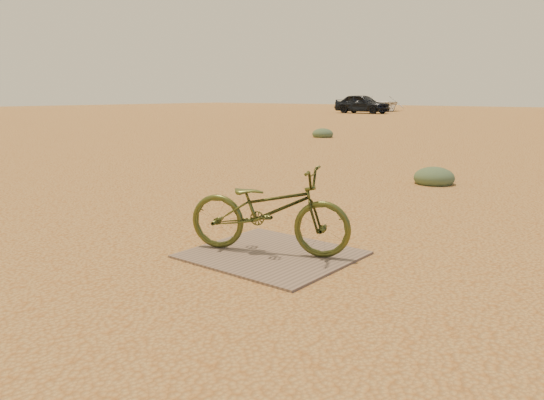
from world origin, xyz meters
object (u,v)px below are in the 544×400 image
Objects in this scene: plywood_board at (272,255)px; car at (362,104)px; bicycle at (269,210)px; boat_near_left at (381,104)px.

plywood_board is 0.34× the size of car.
car is at bearing 6.28° from bicycle.
car is at bearing -107.19° from boat_near_left.
boat_near_left is (-18.58, 38.22, 0.20)m from bicycle.
bicycle is 42.50m from boat_near_left.
car is (-17.16, 32.45, 0.29)m from bicycle.
car is at bearing 117.93° from plywood_board.
plywood_board is at bearing -95.01° from boat_near_left.
boat_near_left is (-1.42, 5.77, -0.09)m from car.
bicycle is 0.25× the size of boat_near_left.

